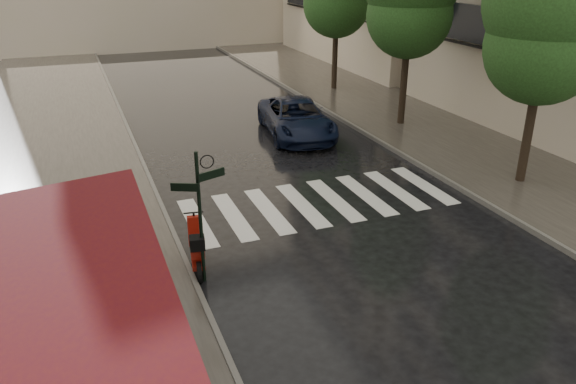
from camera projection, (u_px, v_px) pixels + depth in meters
ground at (305, 349)px, 10.56m from camera, size 120.00×120.00×0.00m
sidewalk_near at (49, 166)px, 19.30m from camera, size 6.00×60.00×0.12m
sidewalk_far at (415, 122)px, 24.21m from camera, size 5.50×60.00×0.12m
curb_near at (139, 155)px, 20.31m from camera, size 0.12×60.00×0.16m
curb_far at (358, 129)px, 23.28m from camera, size 0.12×60.00×0.16m
crosswalk at (318, 202)px, 16.68m from camera, size 7.85×3.20×0.01m
signpost at (200, 208)px, 12.00m from camera, size 1.17×0.29×3.10m
tree_near at (550, 10)px, 15.92m from camera, size 3.80×3.80×7.99m
pedestrian_with_umbrella at (56, 309)px, 8.74m from camera, size 1.33×1.34×2.46m
scooter at (197, 248)px, 12.99m from camera, size 0.62×1.78×1.18m
parked_car at (296, 118)px, 22.46m from camera, size 3.06×5.43×1.43m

